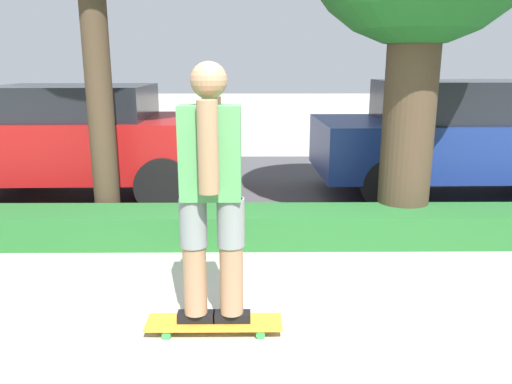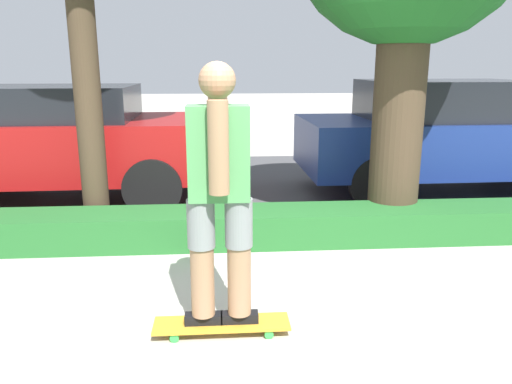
{
  "view_description": "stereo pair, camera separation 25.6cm",
  "coord_description": "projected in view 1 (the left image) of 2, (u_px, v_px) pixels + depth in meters",
  "views": [
    {
      "loc": [
        -0.24,
        -3.41,
        1.83
      ],
      "look_at": [
        -0.2,
        0.6,
        0.81
      ],
      "focal_mm": 35.0,
      "sensor_mm": 36.0,
      "label": 1
    },
    {
      "loc": [
        -0.49,
        -3.4,
        1.83
      ],
      "look_at": [
        -0.2,
        0.6,
        0.81
      ],
      "focal_mm": 35.0,
      "sensor_mm": 36.0,
      "label": 2
    }
  ],
  "objects": [
    {
      "name": "ground_plane",
      "position": [
        283.0,
        315.0,
        3.76
      ],
      "size": [
        60.0,
        60.0,
        0.0
      ],
      "primitive_type": "plane",
      "color": "#ADA89E"
    },
    {
      "name": "street_asphalt",
      "position": [
        267.0,
        185.0,
        7.83
      ],
      "size": [
        12.66,
        5.0,
        0.01
      ],
      "color": "#474749",
      "rests_on": "ground_plane"
    },
    {
      "name": "hedge_row",
      "position": [
        274.0,
        226.0,
        5.26
      ],
      "size": [
        12.66,
        0.6,
        0.35
      ],
      "color": "#236028",
      "rests_on": "ground_plane"
    },
    {
      "name": "skateboard",
      "position": [
        214.0,
        323.0,
        3.51
      ],
      "size": [
        0.95,
        0.24,
        0.08
      ],
      "color": "gold",
      "rests_on": "ground_plane"
    },
    {
      "name": "skater_person",
      "position": [
        211.0,
        191.0,
        3.27
      ],
      "size": [
        0.51,
        0.46,
        1.77
      ],
      "color": "black",
      "rests_on": "skateboard"
    },
    {
      "name": "parked_car_front",
      "position": [
        83.0,
        138.0,
        6.92
      ],
      "size": [
        4.01,
        1.96,
        1.56
      ],
      "rotation": [
        0.0,
        0.0,
        0.02
      ],
      "color": "maroon",
      "rests_on": "ground_plane"
    },
    {
      "name": "parked_car_middle",
      "position": [
        467.0,
        137.0,
        7.02
      ],
      "size": [
        4.29,
        1.91,
        1.62
      ],
      "rotation": [
        0.0,
        0.0,
        0.02
      ],
      "color": "navy",
      "rests_on": "ground_plane"
    }
  ]
}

